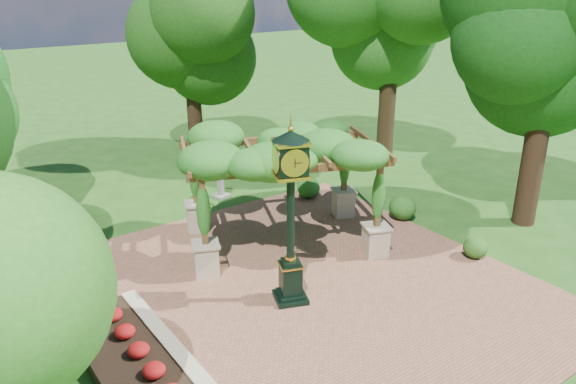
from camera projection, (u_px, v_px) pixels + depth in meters
ground at (345, 300)px, 14.44m from camera, size 120.00×120.00×0.00m
brick_plaza at (320, 283)px, 15.19m from camera, size 10.00×12.00×0.04m
border_wall at (170, 349)px, 12.25m from camera, size 0.35×5.00×0.40m
flower_bed at (131, 365)px, 11.76m from camera, size 1.50×5.00×0.36m
pedestal_clock at (291, 202)px, 13.42m from camera, size 1.16×1.16×4.57m
pergola at (282, 151)px, 16.45m from camera, size 6.71×5.51×3.64m
sundial at (221, 186)px, 20.97m from camera, size 0.67×0.67×1.00m
shrub_front at (475, 247)px, 16.43m from camera, size 0.82×0.82×0.64m
shrub_mid at (403, 207)px, 19.00m from camera, size 1.04×1.04×0.83m
shrub_back at (309, 188)px, 20.82m from camera, size 0.96×0.96×0.76m
tree_north at (190, 34)px, 24.26m from camera, size 4.48×4.48×7.87m
tree_east_far at (393, 16)px, 22.71m from camera, size 5.50×5.50×9.07m
tree_east_near at (555, 30)px, 16.68m from camera, size 4.72×4.72×9.13m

